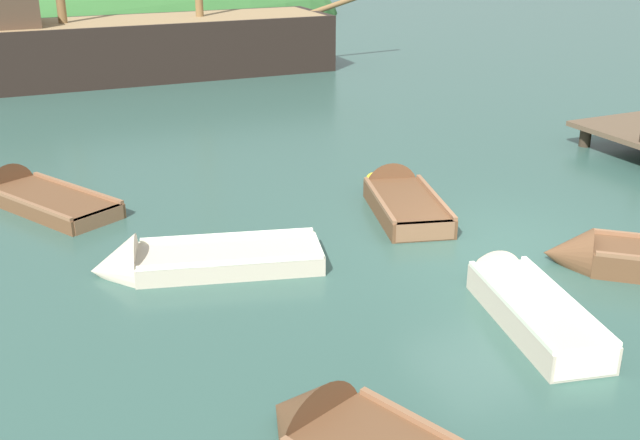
# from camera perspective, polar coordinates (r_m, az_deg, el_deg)

# --- Properties ---
(ground_plane) EXTENTS (120.00, 120.00, 0.00)m
(ground_plane) POSITION_cam_1_polar(r_m,az_deg,el_deg) (13.67, 12.72, -1.83)
(ground_plane) COLOR #33564C
(sailing_ship) EXTENTS (17.03, 3.93, 12.68)m
(sailing_ship) POSITION_cam_1_polar(r_m,az_deg,el_deg) (28.41, -14.21, 11.78)
(sailing_ship) COLOR black
(sailing_ship) RESTS_ON ground
(rowboat_outer_right) EXTENTS (1.97, 3.32, 1.12)m
(rowboat_outer_right) POSITION_cam_1_polar(r_m,az_deg,el_deg) (15.13, 5.98, 1.42)
(rowboat_outer_right) COLOR brown
(rowboat_outer_right) RESTS_ON ground
(rowboat_far) EXTENTS (2.71, 3.76, 1.14)m
(rowboat_far) POSITION_cam_1_polar(r_m,az_deg,el_deg) (16.33, -20.57, 1.51)
(rowboat_far) COLOR brown
(rowboat_far) RESTS_ON ground
(rowboat_near_dock) EXTENTS (1.64, 3.48, 0.89)m
(rowboat_near_dock) POSITION_cam_1_polar(r_m,az_deg,el_deg) (11.46, 14.76, -6.00)
(rowboat_near_dock) COLOR beige
(rowboat_near_dock) RESTS_ON ground
(rowboat_portside) EXTENTS (3.86, 2.11, 1.13)m
(rowboat_portside) POSITION_cam_1_polar(r_m,az_deg,el_deg) (12.56, -9.74, -3.27)
(rowboat_portside) COLOR beige
(rowboat_portside) RESTS_ON ground
(buoy_yellow) EXTENTS (0.35, 0.35, 0.35)m
(buoy_yellow) POSITION_cam_1_polar(r_m,az_deg,el_deg) (16.68, 4.02, 2.97)
(buoy_yellow) COLOR yellow
(buoy_yellow) RESTS_ON ground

